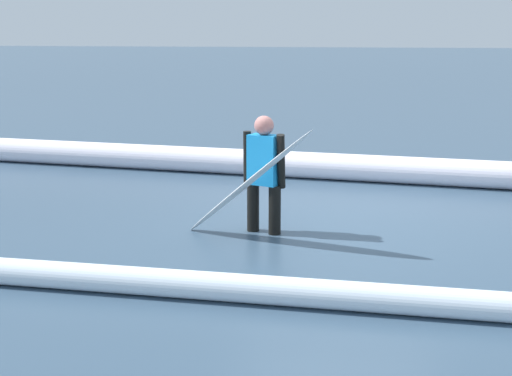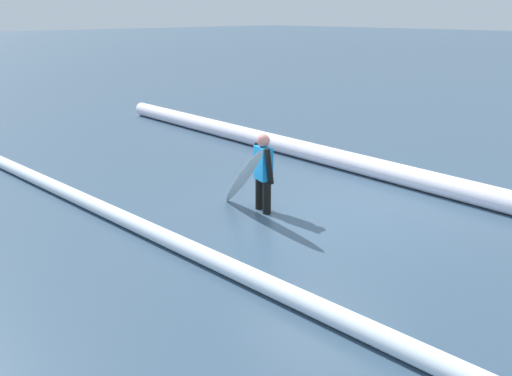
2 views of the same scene
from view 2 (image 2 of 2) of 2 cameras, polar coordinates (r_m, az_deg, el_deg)
ground_plane at (r=9.73m, az=6.83°, el=-2.59°), size 194.54×194.54×0.00m
surfer at (r=9.58m, az=0.73°, el=1.89°), size 0.50×0.30×1.35m
surfboard at (r=9.44m, az=-1.31°, el=1.05°), size 1.58×0.79×1.32m
wave_crest_foreground at (r=10.94m, az=19.52°, el=-0.09°), size 23.13×1.90×0.41m
wave_crest_midground at (r=8.09m, az=-7.11°, el=-5.86°), size 14.09×0.41×0.25m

